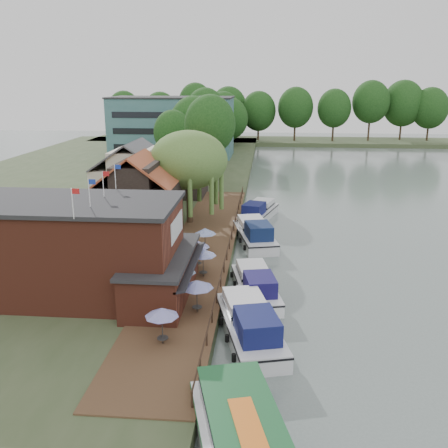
{
  "coord_description": "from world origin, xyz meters",
  "views": [
    {
      "loc": [
        -1.87,
        -34.92,
        16.7
      ],
      "look_at": [
        -6.0,
        12.0,
        3.0
      ],
      "focal_mm": 40.0,
      "sensor_mm": 36.0,
      "label": 1
    }
  ],
  "objects_px": {
    "hotel_block": "(172,126)",
    "umbrella_2": "(183,281)",
    "umbrella_4": "(197,254)",
    "swan": "(252,393)",
    "umbrella_1": "(197,296)",
    "umbrella_0": "(162,326)",
    "cruiser_0": "(250,319)",
    "umbrella_3": "(203,263)",
    "cottage_c": "(180,165)",
    "cruiser_3": "(259,209)",
    "cottage_b": "(135,177)",
    "umbrella_5": "(205,240)",
    "cottage_a": "(138,195)",
    "willow": "(189,178)",
    "cruiser_1": "(256,281)",
    "pub": "(101,249)",
    "cruiser_2": "(255,231)"
  },
  "relations": [
    {
      "from": "cottage_c",
      "to": "umbrella_1",
      "type": "relative_size",
      "value": 3.58
    },
    {
      "from": "umbrella_1",
      "to": "cruiser_3",
      "type": "xyz_separation_m",
      "value": [
        3.67,
        28.48,
        -1.09
      ]
    },
    {
      "from": "umbrella_0",
      "to": "cruiser_0",
      "type": "relative_size",
      "value": 0.22
    },
    {
      "from": "umbrella_4",
      "to": "swan",
      "type": "distance_m",
      "value": 17.35
    },
    {
      "from": "umbrella_1",
      "to": "cruiser_1",
      "type": "distance_m",
      "value": 6.9
    },
    {
      "from": "cruiser_0",
      "to": "swan",
      "type": "height_order",
      "value": "cruiser_0"
    },
    {
      "from": "umbrella_0",
      "to": "hotel_block",
      "type": "bearing_deg",
      "value": 100.17
    },
    {
      "from": "cottage_c",
      "to": "cottage_b",
      "type": "bearing_deg",
      "value": -113.96
    },
    {
      "from": "willow",
      "to": "cruiser_1",
      "type": "bearing_deg",
      "value": -64.99
    },
    {
      "from": "umbrella_1",
      "to": "umbrella_5",
      "type": "bearing_deg",
      "value": 94.5
    },
    {
      "from": "cruiser_0",
      "to": "cruiser_2",
      "type": "height_order",
      "value": "cruiser_0"
    },
    {
      "from": "willow",
      "to": "umbrella_4",
      "type": "bearing_deg",
      "value": -78.55
    },
    {
      "from": "umbrella_2",
      "to": "umbrella_3",
      "type": "bearing_deg",
      "value": 74.94
    },
    {
      "from": "cottage_a",
      "to": "umbrella_2",
      "type": "xyz_separation_m",
      "value": [
        7.05,
        -14.88,
        -2.96
      ]
    },
    {
      "from": "cottage_b",
      "to": "cruiser_0",
      "type": "height_order",
      "value": "cottage_b"
    },
    {
      "from": "umbrella_3",
      "to": "swan",
      "type": "xyz_separation_m",
      "value": [
        4.52,
        -14.3,
        -2.07
      ]
    },
    {
      "from": "willow",
      "to": "swan",
      "type": "height_order",
      "value": "willow"
    },
    {
      "from": "cottage_a",
      "to": "cruiser_1",
      "type": "xyz_separation_m",
      "value": [
        12.41,
        -11.96,
        -4.06
      ]
    },
    {
      "from": "cottage_b",
      "to": "cottage_c",
      "type": "bearing_deg",
      "value": 66.04
    },
    {
      "from": "hotel_block",
      "to": "umbrella_2",
      "type": "height_order",
      "value": "hotel_block"
    },
    {
      "from": "umbrella_3",
      "to": "cottage_c",
      "type": "bearing_deg",
      "value": 103.27
    },
    {
      "from": "cottage_c",
      "to": "umbrella_3",
      "type": "bearing_deg",
      "value": -76.73
    },
    {
      "from": "cottage_b",
      "to": "umbrella_4",
      "type": "xyz_separation_m",
      "value": [
        10.32,
        -18.94,
        -2.96
      ]
    },
    {
      "from": "umbrella_0",
      "to": "umbrella_1",
      "type": "height_order",
      "value": "same"
    },
    {
      "from": "umbrella_0",
      "to": "cruiser_3",
      "type": "relative_size",
      "value": 0.24
    },
    {
      "from": "umbrella_2",
      "to": "cruiser_1",
      "type": "bearing_deg",
      "value": 28.55
    },
    {
      "from": "pub",
      "to": "umbrella_4",
      "type": "xyz_separation_m",
      "value": [
        6.32,
        6.06,
        -2.36
      ]
    },
    {
      "from": "hotel_block",
      "to": "swan",
      "type": "bearing_deg",
      "value": -76.45
    },
    {
      "from": "swan",
      "to": "umbrella_0",
      "type": "bearing_deg",
      "value": 149.19
    },
    {
      "from": "cottage_c",
      "to": "willow",
      "type": "xyz_separation_m",
      "value": [
        3.5,
        -14.0,
        0.96
      ]
    },
    {
      "from": "cottage_b",
      "to": "cruiser_3",
      "type": "bearing_deg",
      "value": 3.62
    },
    {
      "from": "umbrella_3",
      "to": "cruiser_3",
      "type": "bearing_deg",
      "value": 79.51
    },
    {
      "from": "umbrella_3",
      "to": "umbrella_4",
      "type": "bearing_deg",
      "value": 109.95
    },
    {
      "from": "cottage_a",
      "to": "cottage_b",
      "type": "xyz_separation_m",
      "value": [
        -3.0,
        10.0,
        0.0
      ]
    },
    {
      "from": "umbrella_3",
      "to": "cottage_b",
      "type": "bearing_deg",
      "value": 117.78
    },
    {
      "from": "umbrella_2",
      "to": "cruiser_2",
      "type": "distance_m",
      "value": 17.16
    },
    {
      "from": "hotel_block",
      "to": "umbrella_2",
      "type": "distance_m",
      "value": 72.42
    },
    {
      "from": "pub",
      "to": "cruiser_0",
      "type": "distance_m",
      "value": 12.29
    },
    {
      "from": "hotel_block",
      "to": "cruiser_3",
      "type": "bearing_deg",
      "value": -66.96
    },
    {
      "from": "cruiser_1",
      "to": "umbrella_0",
      "type": "bearing_deg",
      "value": -129.98
    },
    {
      "from": "cruiser_0",
      "to": "cruiser_1",
      "type": "xyz_separation_m",
      "value": [
        0.21,
        6.86,
        -0.15
      ]
    },
    {
      "from": "umbrella_0",
      "to": "umbrella_4",
      "type": "xyz_separation_m",
      "value": [
        0.34,
        13.04,
        0.0
      ]
    },
    {
      "from": "hotel_block",
      "to": "cruiser_1",
      "type": "height_order",
      "value": "hotel_block"
    },
    {
      "from": "umbrella_1",
      "to": "umbrella_2",
      "type": "relative_size",
      "value": 1.0
    },
    {
      "from": "cruiser_3",
      "to": "hotel_block",
      "type": "bearing_deg",
      "value": 129.17
    },
    {
      "from": "umbrella_1",
      "to": "umbrella_3",
      "type": "distance_m",
      "value": 6.5
    },
    {
      "from": "cottage_c",
      "to": "umbrella_1",
      "type": "distance_m",
      "value": 37.4
    },
    {
      "from": "hotel_block",
      "to": "umbrella_1",
      "type": "bearing_deg",
      "value": -78.11
    },
    {
      "from": "cottage_b",
      "to": "umbrella_3",
      "type": "relative_size",
      "value": 4.04
    },
    {
      "from": "umbrella_1",
      "to": "cottage_b",
      "type": "bearing_deg",
      "value": 112.65
    }
  ]
}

